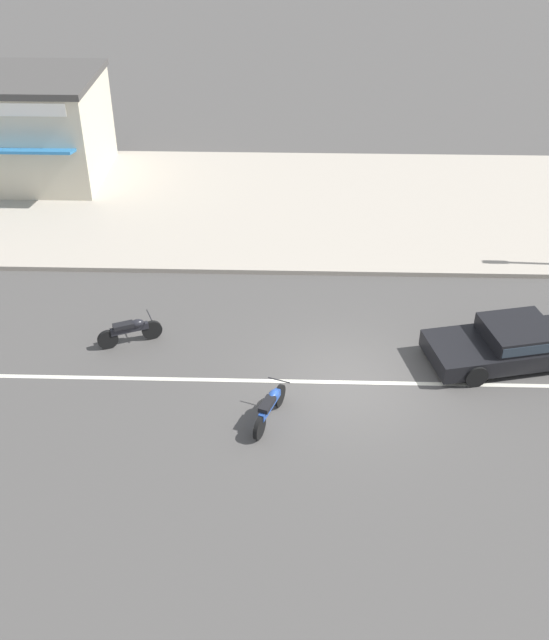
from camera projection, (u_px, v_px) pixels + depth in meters
name	position (u px, v px, depth m)	size (l,w,h in m)	color
ground_plane	(348.00, 382.00, 19.07)	(160.00, 160.00, 0.00)	#4C4947
lane_centre_stripe	(348.00, 382.00, 19.06)	(50.40, 0.14, 0.01)	silver
kerb_strip	(333.00, 205.00, 27.63)	(68.00, 10.00, 0.15)	#ADA393
sedan_black_2	(515.00, 342.00, 19.61)	(4.90, 2.75, 1.06)	black
motorcycle_0	(270.00, 406.00, 17.65)	(0.84, 1.74, 0.80)	black
motorcycle_1	(130.00, 330.00, 20.27)	(1.67, 0.89, 0.80)	black
shopfront_corner_warung	(20.00, 127.00, 28.67)	(6.22, 5.50, 3.96)	beige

